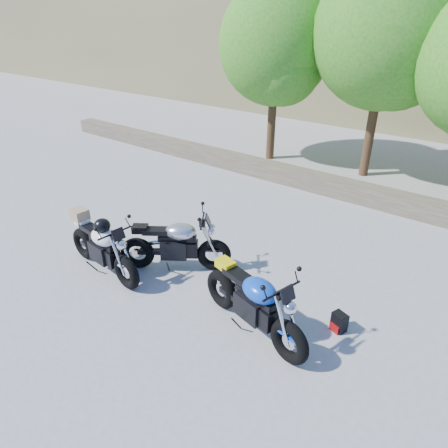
{
  "coord_description": "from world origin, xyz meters",
  "views": [
    {
      "loc": [
        4.68,
        -4.8,
        4.62
      ],
      "look_at": [
        0.2,
        1.0,
        0.75
      ],
      "focal_mm": 32.0,
      "sensor_mm": 36.0,
      "label": 1
    }
  ],
  "objects_px": {
    "white_bike": "(102,246)",
    "blue_bike": "(254,303)",
    "backpack": "(339,322)",
    "silver_bike": "(176,245)"
  },
  "relations": [
    {
      "from": "white_bike",
      "to": "blue_bike",
      "type": "xyz_separation_m",
      "value": [
        3.31,
        0.39,
        -0.04
      ]
    },
    {
      "from": "silver_bike",
      "to": "backpack",
      "type": "bearing_deg",
      "value": -29.8
    },
    {
      "from": "blue_bike",
      "to": "backpack",
      "type": "xyz_separation_m",
      "value": [
        1.1,
        0.89,
        -0.41
      ]
    },
    {
      "from": "silver_bike",
      "to": "blue_bike",
      "type": "distance_m",
      "value": 2.32
    },
    {
      "from": "blue_bike",
      "to": "backpack",
      "type": "distance_m",
      "value": 1.47
    },
    {
      "from": "silver_bike",
      "to": "white_bike",
      "type": "distance_m",
      "value": 1.44
    },
    {
      "from": "backpack",
      "to": "silver_bike",
      "type": "bearing_deg",
      "value": -154.85
    },
    {
      "from": "silver_bike",
      "to": "white_bike",
      "type": "xyz_separation_m",
      "value": [
        -1.07,
        -0.97,
        0.06
      ]
    },
    {
      "from": "white_bike",
      "to": "blue_bike",
      "type": "bearing_deg",
      "value": 12.15
    },
    {
      "from": "silver_bike",
      "to": "backpack",
      "type": "distance_m",
      "value": 3.39
    }
  ]
}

